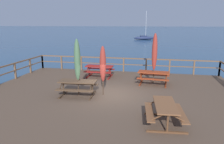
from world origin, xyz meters
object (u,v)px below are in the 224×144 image
at_px(picnic_table_mid_left, 165,109).
at_px(picnic_table_back_right, 99,69).
at_px(picnic_table_mid_right, 154,75).
at_px(patio_umbrella_short_front, 77,60).
at_px(sailboat_distant, 144,38).
at_px(picnic_table_front_right, 78,85).
at_px(patio_umbrella_tall_front, 155,52).
at_px(patio_umbrella_short_back, 103,64).

height_order(picnic_table_mid_left, picnic_table_back_right, same).
distance_m(picnic_table_mid_right, patio_umbrella_short_front, 4.92).
bearing_deg(picnic_table_mid_left, sailboat_distant, 93.71).
xyz_separation_m(picnic_table_mid_right, picnic_table_front_right, (-3.81, -2.85, 0.00)).
bearing_deg(patio_umbrella_tall_front, picnic_table_mid_left, -84.93).
bearing_deg(patio_umbrella_tall_front, patio_umbrella_short_front, -141.88).
xyz_separation_m(picnic_table_mid_left, sailboat_distant, (-3.38, 52.08, -0.90)).
bearing_deg(picnic_table_front_right, picnic_table_back_right, 88.34).
distance_m(picnic_table_front_right, sailboat_distant, 49.76).
xyz_separation_m(picnic_table_front_right, picnic_table_mid_left, (4.27, -2.33, -0.00)).
relative_size(picnic_table_front_right, picnic_table_back_right, 1.06).
distance_m(picnic_table_mid_right, picnic_table_front_right, 4.76).
bearing_deg(picnic_table_mid_right, patio_umbrella_short_front, -142.39).
height_order(patio_umbrella_short_front, patio_umbrella_short_back, patio_umbrella_short_front).
bearing_deg(patio_umbrella_tall_front, picnic_table_mid_right, -85.06).
relative_size(picnic_table_back_right, patio_umbrella_short_back, 0.74).
bearing_deg(picnic_table_front_right, patio_umbrella_short_back, 12.20).
height_order(picnic_table_mid_right, picnic_table_back_right, same).
relative_size(picnic_table_mid_right, picnic_table_mid_left, 1.03).
distance_m(picnic_table_back_right, patio_umbrella_short_front, 4.18).
relative_size(picnic_table_mid_left, sailboat_distant, 0.25).
height_order(picnic_table_front_right, sailboat_distant, sailboat_distant).
distance_m(picnic_table_front_right, patio_umbrella_short_back, 1.68).
bearing_deg(patio_umbrella_tall_front, picnic_table_front_right, -142.65).
distance_m(picnic_table_front_right, patio_umbrella_short_front, 1.29).
relative_size(picnic_table_front_right, patio_umbrella_short_front, 0.69).
xyz_separation_m(picnic_table_mid_left, patio_umbrella_tall_front, (-0.47, 5.24, 1.41)).
height_order(picnic_table_front_right, picnic_table_mid_left, same).
distance_m(picnic_table_mid_left, patio_umbrella_short_front, 4.97).
relative_size(picnic_table_mid_left, patio_umbrella_tall_front, 0.62).
height_order(picnic_table_mid_right, sailboat_distant, sailboat_distant).
height_order(picnic_table_mid_left, sailboat_distant, sailboat_distant).
xyz_separation_m(picnic_table_front_right, patio_umbrella_tall_front, (3.80, 2.90, 1.40)).
bearing_deg(patio_umbrella_short_front, picnic_table_mid_left, -28.47).
bearing_deg(picnic_table_front_right, sailboat_distant, 88.98).
xyz_separation_m(picnic_table_mid_right, patio_umbrella_short_front, (-3.76, -2.90, 1.29)).
bearing_deg(picnic_table_mid_left, picnic_table_back_right, 123.55).
relative_size(picnic_table_front_right, patio_umbrella_tall_front, 0.65).
bearing_deg(patio_umbrella_short_front, picnic_table_back_right, 89.04).
bearing_deg(sailboat_distant, picnic_table_mid_left, -86.29).
bearing_deg(picnic_table_mid_left, patio_umbrella_short_front, 151.53).
xyz_separation_m(patio_umbrella_short_front, sailboat_distant, (0.84, 49.79, -2.19)).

